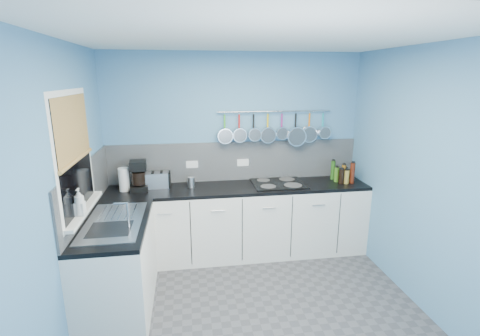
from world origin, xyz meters
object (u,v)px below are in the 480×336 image
object	(u,v)px
coffee_maker	(139,176)
hob	(278,183)
paper_towel	(124,179)
soap_bottle_b	(80,206)
toaster	(158,180)
soap_bottle_a	(79,202)
canister	(191,182)

from	to	relation	value
coffee_maker	hob	xyz separation A→B (m)	(1.69, 0.01, -0.17)
paper_towel	soap_bottle_b	bearing A→B (deg)	-99.31
soap_bottle_b	toaster	size ratio (longest dim) A/B	0.60
soap_bottle_a	canister	size ratio (longest dim) A/B	1.90
toaster	coffee_maker	bearing A→B (deg)	-161.43
hob	soap_bottle_b	bearing A→B (deg)	-151.42
coffee_maker	hob	world-z (taller)	coffee_maker
soap_bottle_a	coffee_maker	xyz separation A→B (m)	(0.35, 1.10, -0.09)
soap_bottle_b	paper_towel	size ratio (longest dim) A/B	0.63
canister	hob	size ratio (longest dim) A/B	0.20
soap_bottle_b	paper_towel	bearing A→B (deg)	80.69
soap_bottle_a	hob	distance (m)	2.34
toaster	canister	distance (m)	0.41
coffee_maker	canister	xyz separation A→B (m)	(0.61, 0.03, -0.11)
soap_bottle_b	hob	xyz separation A→B (m)	(2.04, 1.11, -0.23)
soap_bottle_a	canister	xyz separation A→B (m)	(0.96, 1.12, -0.21)
paper_towel	soap_bottle_a	bearing A→B (deg)	-99.30
soap_bottle_a	coffee_maker	size ratio (longest dim) A/B	0.67
soap_bottle_a	hob	bearing A→B (deg)	28.63
soap_bottle_b	paper_towel	xyz separation A→B (m)	(0.18, 1.11, -0.10)
coffee_maker	toaster	size ratio (longest dim) A/B	1.24
soap_bottle_b	canister	distance (m)	1.48
coffee_maker	canister	distance (m)	0.62
soap_bottle_b	paper_towel	world-z (taller)	soap_bottle_b
soap_bottle_a	coffee_maker	bearing A→B (deg)	72.24
paper_towel	toaster	distance (m)	0.39
soap_bottle_a	hob	size ratio (longest dim) A/B	0.37
paper_towel	coffee_maker	bearing A→B (deg)	-3.58
canister	soap_bottle_a	bearing A→B (deg)	-130.50
coffee_maker	soap_bottle_b	bearing A→B (deg)	-112.07
toaster	canister	xyz separation A→B (m)	(0.40, -0.06, -0.03)
toaster	soap_bottle_b	bearing A→B (deg)	-119.93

